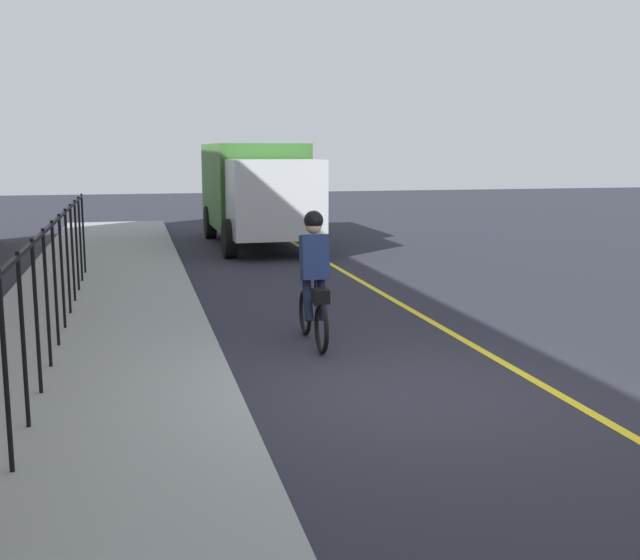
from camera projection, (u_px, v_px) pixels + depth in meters
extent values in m
plane|color=#24242F|center=(406.00, 394.00, 8.36)|extent=(80.00, 80.00, 0.00)
cube|color=yellow|center=(540.00, 383.00, 8.73)|extent=(36.00, 0.12, 0.01)
cube|color=gray|center=(79.00, 412.00, 7.55)|extent=(40.00, 3.20, 0.15)
cylinder|color=black|center=(5.00, 372.00, 5.85)|extent=(0.04, 0.04, 1.60)
cylinder|color=black|center=(23.00, 341.00, 6.82)|extent=(0.04, 0.04, 1.60)
cylinder|color=black|center=(36.00, 317.00, 7.79)|extent=(0.04, 0.04, 1.60)
cylinder|color=black|center=(47.00, 298.00, 8.76)|extent=(0.04, 0.04, 1.60)
cylinder|color=black|center=(55.00, 284.00, 9.72)|extent=(0.04, 0.04, 1.60)
cylinder|color=black|center=(62.00, 271.00, 10.69)|extent=(0.04, 0.04, 1.60)
cylinder|color=black|center=(68.00, 261.00, 11.66)|extent=(0.04, 0.04, 1.60)
cylinder|color=black|center=(73.00, 253.00, 12.63)|extent=(0.04, 0.04, 1.60)
cylinder|color=black|center=(77.00, 245.00, 13.59)|extent=(0.04, 0.04, 1.60)
cylinder|color=black|center=(80.00, 239.00, 14.56)|extent=(0.04, 0.04, 1.60)
cylinder|color=black|center=(83.00, 233.00, 15.53)|extent=(0.04, 0.04, 1.60)
cube|color=black|center=(38.00, 238.00, 8.15)|extent=(15.15, 0.04, 0.04)
torus|color=black|center=(305.00, 312.00, 10.98)|extent=(0.66, 0.07, 0.66)
torus|color=black|center=(321.00, 329.00, 9.97)|extent=(0.66, 0.07, 0.66)
cube|color=black|center=(313.00, 302.00, 10.43)|extent=(0.93, 0.06, 0.24)
cylinder|color=black|center=(315.00, 293.00, 10.27)|extent=(0.03, 0.03, 0.35)
cube|color=navy|center=(314.00, 257.00, 10.23)|extent=(0.35, 0.37, 0.63)
sphere|color=tan|center=(314.00, 226.00, 10.21)|extent=(0.22, 0.22, 0.22)
sphere|color=black|center=(314.00, 220.00, 10.20)|extent=(0.26, 0.26, 0.26)
cylinder|color=#191E38|center=(307.00, 297.00, 10.28)|extent=(0.34, 0.13, 0.65)
cylinder|color=#191E38|center=(322.00, 296.00, 10.32)|extent=(0.34, 0.13, 0.65)
cube|color=black|center=(321.00, 296.00, 9.95)|extent=(0.24, 0.20, 0.18)
cube|color=#306227|center=(252.00, 185.00, 22.01)|extent=(4.78, 2.45, 2.30)
cube|color=silver|center=(275.00, 199.00, 18.78)|extent=(1.84, 2.23, 1.90)
cylinder|color=black|center=(318.00, 236.00, 19.34)|extent=(0.96, 0.31, 0.96)
cylinder|color=black|center=(229.00, 238.00, 18.80)|extent=(0.96, 0.31, 0.96)
cylinder|color=black|center=(284.00, 221.00, 23.49)|extent=(0.96, 0.31, 0.96)
cylinder|color=black|center=(210.00, 222.00, 22.95)|extent=(0.96, 0.31, 0.96)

